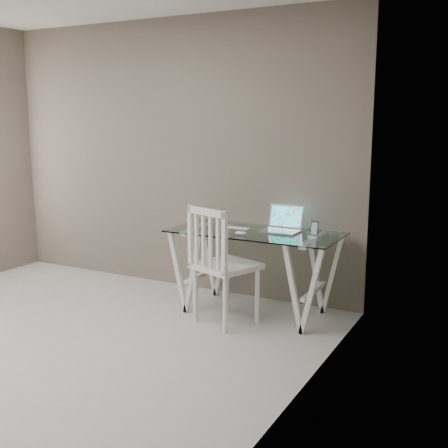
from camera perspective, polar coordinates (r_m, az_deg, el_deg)
The scene contains 6 objects.
desk at distance 5.01m, azimuth 3.13°, elevation -4.83°, with size 1.50×0.70×0.75m.
chair at distance 4.68m, azimuth -0.52°, elevation -3.71°, with size 0.59×0.59×1.01m.
laptop at distance 4.96m, azimuth 5.98°, elevation -0.11°, with size 0.32×0.28×0.22m.
keyboard at distance 5.05m, azimuth 1.20°, elevation -0.42°, with size 0.27×0.12×0.01m, color silver.
mouse at distance 4.77m, azimuth 1.70°, elevation -0.93°, with size 0.10×0.06×0.03m, color silver.
phone_dock at distance 4.73m, azimuth 9.14°, elevation -0.91°, with size 0.07×0.07×0.13m.
Camera 1 is at (3.13, -2.57, 1.72)m, focal length 45.00 mm.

